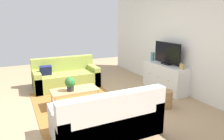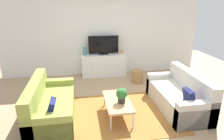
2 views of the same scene
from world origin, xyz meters
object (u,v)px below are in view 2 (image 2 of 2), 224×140
(couch_right_side, at_px, (180,96))
(flat_screen_tv, at_px, (104,45))
(coffee_table, at_px, (117,102))
(mantel_clock, at_px, (122,52))
(tv_console, at_px, (104,65))
(glass_vase, at_px, (85,51))
(wicker_basket, at_px, (137,76))
(potted_plant, at_px, (122,95))
(couch_left_side, at_px, (49,107))

(couch_right_side, bearing_deg, flat_screen_tv, 120.89)
(couch_right_side, height_order, flat_screen_tv, flat_screen_tv)
(coffee_table, distance_m, mantel_clock, 2.62)
(tv_console, distance_m, glass_vase, 0.76)
(glass_vase, relative_size, wicker_basket, 0.65)
(flat_screen_tv, bearing_deg, glass_vase, -178.06)
(coffee_table, relative_size, potted_plant, 3.31)
(coffee_table, relative_size, wicker_basket, 2.72)
(mantel_clock, relative_size, wicker_basket, 0.34)
(coffee_table, bearing_deg, glass_vase, 102.41)
(mantel_clock, bearing_deg, couch_left_side, -130.43)
(flat_screen_tv, height_order, wicker_basket, flat_screen_tv)
(coffee_table, height_order, potted_plant, potted_plant)
(coffee_table, height_order, tv_console, tv_console)
(coffee_table, distance_m, flat_screen_tv, 2.61)
(couch_left_side, relative_size, glass_vase, 7.19)
(couch_left_side, distance_m, tv_console, 2.77)
(wicker_basket, bearing_deg, flat_screen_tv, 139.26)
(flat_screen_tv, height_order, mantel_clock, flat_screen_tv)
(tv_console, distance_m, flat_screen_tv, 0.65)
(wicker_basket, bearing_deg, mantel_clock, 112.70)
(flat_screen_tv, distance_m, mantel_clock, 0.63)
(couch_left_side, distance_m, wicker_basket, 2.84)
(couch_right_side, bearing_deg, glass_vase, 130.41)
(flat_screen_tv, height_order, glass_vase, flat_screen_tv)
(couch_right_side, distance_m, glass_vase, 3.17)
(couch_right_side, distance_m, mantel_clock, 2.57)
(tv_console, height_order, glass_vase, glass_vase)
(couch_right_side, relative_size, glass_vase, 7.19)
(tv_console, distance_m, mantel_clock, 0.72)
(couch_right_side, xyz_separation_m, coffee_table, (-1.47, -0.13, 0.07))
(flat_screen_tv, bearing_deg, wicker_basket, -40.74)
(glass_vase, bearing_deg, couch_left_side, -109.57)
(couch_right_side, xyz_separation_m, potted_plant, (-1.41, -0.24, 0.27))
(potted_plant, xyz_separation_m, flat_screen_tv, (-0.03, 2.63, 0.45))
(couch_left_side, relative_size, flat_screen_tv, 1.86)
(glass_vase, bearing_deg, mantel_clock, 0.00)
(potted_plant, height_order, mantel_clock, mantel_clock)
(coffee_table, relative_size, glass_vase, 4.21)
(tv_console, relative_size, flat_screen_tv, 1.50)
(couch_left_side, xyz_separation_m, glass_vase, (0.84, 2.37, 0.55))
(couch_left_side, xyz_separation_m, couch_right_side, (2.87, 0.00, 0.00))
(tv_console, bearing_deg, coffee_table, -90.87)
(glass_vase, relative_size, mantel_clock, 1.88)
(tv_console, xyz_separation_m, mantel_clock, (0.59, 0.00, 0.42))
(couch_left_side, bearing_deg, tv_console, 58.88)
(potted_plant, distance_m, wicker_basket, 2.08)
(couch_left_side, height_order, coffee_table, couch_left_side)
(coffee_table, bearing_deg, couch_right_side, 5.16)
(potted_plant, bearing_deg, coffee_table, 120.68)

